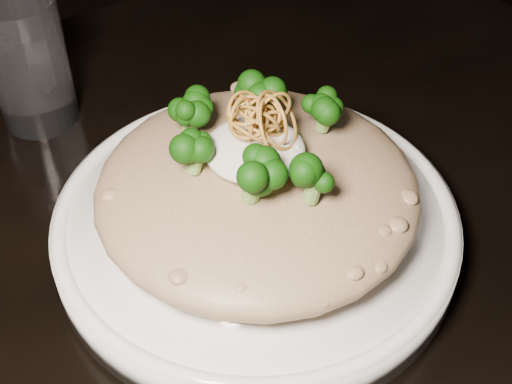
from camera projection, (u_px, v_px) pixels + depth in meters
table at (161, 337)px, 0.61m from camera, size 1.10×0.80×0.75m
plate at (256, 227)px, 0.57m from camera, size 0.32×0.32×0.03m
risotto at (257, 188)px, 0.54m from camera, size 0.25×0.25×0.05m
broccoli at (257, 125)px, 0.50m from camera, size 0.16×0.16×0.06m
cheese at (255, 150)px, 0.51m from camera, size 0.07×0.07×0.02m
shallots at (258, 108)px, 0.49m from camera, size 0.07×0.07×0.04m
drinking_glass at (29, 63)px, 0.65m from camera, size 0.09×0.09×0.13m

